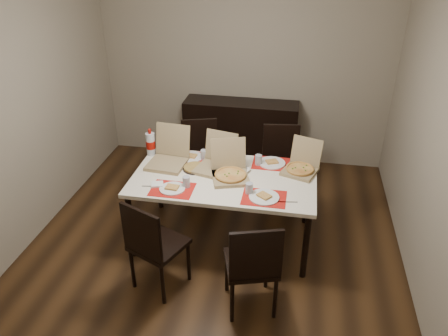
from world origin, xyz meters
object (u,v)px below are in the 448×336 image
Objects in this scene: dining_table at (224,183)px; dip_bowl at (244,170)px; pizza_box_center at (230,172)px; soda_bottle at (151,144)px; chair_far_left at (200,156)px; sideboard at (241,134)px; chair_far_right at (280,162)px; chair_near_right at (253,264)px; chair_near_left at (153,243)px.

dining_table is 0.24m from dip_bowl.
dining_table is 14.65× the size of dip_bowl.
pizza_box_center is 1.58× the size of soda_bottle.
chair_far_left is 1.98× the size of pizza_box_center.
chair_far_left is at bearing -113.26° from sideboard.
chair_far_right is at bearing -54.25° from sideboard.
chair_near_right is at bearing -64.41° from chair_far_left.
chair_near_right is at bearing -93.14° from chair_far_right.
chair_near_left is 1.68m from chair_far_left.
dip_bowl is at bearing -114.65° from chair_far_right.
chair_far_left is at bearing 131.18° from dip_bowl.
sideboard is 1.61× the size of chair_far_left.
soda_bottle is (-0.78, -1.36, 0.43)m from sideboard.
chair_near_left is at bearing -119.59° from dining_table.
chair_far_right is at bearing 59.46° from dining_table.
pizza_box_center reaches higher than sideboard.
dip_bowl is 1.06m from soda_bottle.
chair_near_right is 1.80m from chair_far_right.
chair_far_right is (0.98, 1.70, 0.00)m from chair_near_left.
sideboard is 2.67m from chair_near_right.
chair_near_right is 7.57× the size of dip_bowl.
chair_far_left is (-0.36, -0.84, 0.06)m from sideboard.
sideboard is at bearing 99.50° from dip_bowl.
pizza_box_center is at bearing 110.49° from chair_near_right.
pizza_box_center reaches higher than dip_bowl.
dining_table is 0.94m from soda_bottle.
dining_table is at bearing -21.01° from soda_bottle.
pizza_box_center is 0.18m from dip_bowl.
chair_near_right is 3.12× the size of soda_bottle.
chair_near_left is at bearing 173.34° from chair_near_right.
chair_near_right is 1.00× the size of chair_far_right.
chair_near_left is at bearing -98.82° from sideboard.
chair_far_left is (-0.85, 1.78, 0.00)m from chair_near_right.
chair_near_left is 1.28m from soda_bottle.
dip_bowl is (-0.23, 1.07, 0.25)m from chair_near_right.
pizza_box_center is at bearing 2.08° from dining_table.
chair_near_left is 1.20m from dip_bowl.
chair_far_right is (0.10, 1.80, 0.00)m from chair_near_right.
chair_near_right is at bearing -44.95° from soda_bottle.
pizza_box_center is at bearing 57.48° from chair_near_left.
chair_far_right is 7.57× the size of dip_bowl.
chair_near_right and chair_far_left have the same top height.
chair_far_left is at bearing 88.97° from chair_near_left.
dip_bowl is at bearing 37.96° from dining_table.
chair_far_left and chair_far_right have the same top height.
dining_table is 3.83× the size of pizza_box_center.
chair_far_right reaches higher than sideboard.
pizza_box_center is (-0.45, -0.86, 0.29)m from chair_far_right.
dining_table is 1.94× the size of chair_far_right.
chair_far_left reaches higher than sideboard.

